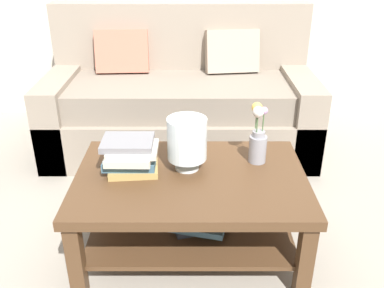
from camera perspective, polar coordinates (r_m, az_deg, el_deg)
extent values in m
plane|color=gray|center=(2.68, 0.54, -8.66)|extent=(10.00, 10.00, 0.00)
cube|color=gray|center=(3.33, -1.36, 2.30)|extent=(1.98, 0.90, 0.36)
cube|color=gray|center=(3.19, -1.43, 6.67)|extent=(1.74, 0.74, 0.20)
cube|color=gray|center=(3.49, -1.31, 12.66)|extent=(1.98, 0.20, 0.70)
cube|color=gray|center=(3.42, -16.47, 4.06)|extent=(0.20, 0.90, 0.60)
cube|color=gray|center=(3.37, 13.92, 4.07)|extent=(0.20, 0.90, 0.60)
cube|color=#B26651|center=(3.39, -9.08, 12.12)|extent=(0.41, 0.21, 0.34)
cube|color=gray|center=(3.36, 5.54, 12.20)|extent=(0.42, 0.23, 0.34)
cube|color=#4C331E|center=(2.15, -0.01, -4.77)|extent=(1.15, 0.77, 0.05)
cube|color=#4C331E|center=(2.08, -15.03, -14.65)|extent=(0.07, 0.07, 0.40)
cube|color=#4C331E|center=(2.08, 14.96, -14.72)|extent=(0.07, 0.07, 0.40)
cube|color=#4C331E|center=(2.60, -11.58, -5.11)|extent=(0.07, 0.07, 0.40)
cube|color=#4C331E|center=(2.60, 11.62, -5.15)|extent=(0.07, 0.07, 0.40)
cube|color=#4C331E|center=(2.31, -0.01, -10.83)|extent=(1.03, 0.65, 0.02)
cube|color=#2D333D|center=(2.30, 1.09, -10.21)|extent=(0.32, 0.27, 0.03)
cube|color=#3D6075|center=(2.23, 1.11, -10.36)|extent=(0.32, 0.26, 0.03)
cube|color=tan|center=(2.18, -7.61, -3.32)|extent=(0.26, 0.19, 0.03)
cube|color=#3D6075|center=(2.17, -8.11, -2.36)|extent=(0.26, 0.16, 0.04)
cube|color=beige|center=(2.14, -8.15, -1.52)|extent=(0.23, 0.21, 0.04)
cube|color=beige|center=(2.13, -7.73, -0.70)|extent=(0.25, 0.19, 0.03)
cube|color=slate|center=(2.13, -8.40, 0.22)|extent=(0.25, 0.20, 0.03)
cylinder|color=silver|center=(2.20, -0.48, -3.06)|extent=(0.12, 0.12, 0.02)
cylinder|color=silver|center=(2.18, -0.49, -2.36)|extent=(0.04, 0.04, 0.05)
cylinder|color=silver|center=(2.12, -0.50, 0.70)|extent=(0.20, 0.20, 0.21)
sphere|color=#993833|center=(2.15, -1.29, -0.54)|extent=(0.05, 0.05, 0.05)
sphere|color=#51704C|center=(2.16, 0.31, -0.39)|extent=(0.05, 0.05, 0.05)
cylinder|color=gray|center=(2.26, 8.90, -0.67)|extent=(0.09, 0.09, 0.14)
cylinder|color=gray|center=(2.22, 9.05, 1.34)|extent=(0.06, 0.06, 0.03)
cylinder|color=#426638|center=(2.20, 9.64, 2.90)|extent=(0.01, 0.01, 0.10)
sphere|color=#B28CB7|center=(2.18, 9.76, 4.39)|extent=(0.04, 0.04, 0.04)
cylinder|color=#426638|center=(2.22, 8.72, 3.20)|extent=(0.01, 0.01, 0.10)
sphere|color=gold|center=(2.20, 8.83, 4.78)|extent=(0.06, 0.06, 0.06)
cylinder|color=#426638|center=(2.18, 8.87, 2.66)|extent=(0.01, 0.01, 0.09)
sphere|color=silver|center=(2.16, 8.98, 4.22)|extent=(0.06, 0.06, 0.06)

